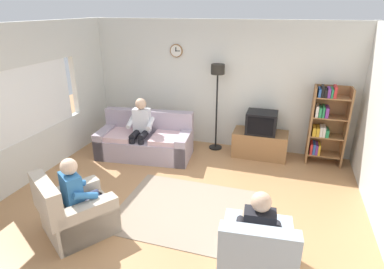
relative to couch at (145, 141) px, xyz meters
name	(u,v)px	position (x,y,z in m)	size (l,w,h in m)	color
ground_plane	(179,206)	(1.29, -1.56, -0.31)	(12.00, 12.00, 0.00)	#B27F51
back_wall_assembly	(219,85)	(1.28, 1.10, 1.04)	(6.20, 0.17, 2.70)	silver
left_wall_assembly	(18,108)	(-1.57, -1.52, 1.03)	(0.12, 5.80, 2.70)	silver
couch	(145,141)	(0.00, 0.00, 0.00)	(1.99, 1.09, 0.90)	#A899A8
tv_stand	(260,144)	(2.28, 0.69, -0.05)	(1.10, 0.56, 0.53)	olive
tv	(262,122)	(2.28, 0.67, 0.44)	(0.60, 0.49, 0.44)	black
bookshelf	(325,123)	(3.49, 0.76, 0.51)	(0.68, 0.36, 1.58)	olive
floor_lamp	(217,84)	(1.32, 0.79, 1.14)	(0.28, 0.28, 1.85)	black
armchair_near_window	(76,213)	(0.14, -2.53, -0.02)	(1.15, 1.18, 0.90)	#BCAD99
armchair_near_bookshelf	(256,256)	(2.59, -2.60, -0.02)	(0.88, 0.95, 0.90)	#9EADBC
area_rug	(190,211)	(1.49, -1.63, -0.31)	(2.20, 1.70, 0.01)	gray
person_on_couch	(140,126)	(-0.04, -0.11, 0.39)	(0.54, 0.57, 1.24)	silver
person_in_left_armchair	(79,191)	(0.19, -2.45, 0.29)	(0.61, 0.64, 1.12)	#3372B2
person_in_right_armchair	(258,228)	(2.58, -2.51, 0.29)	(0.54, 0.56, 1.12)	black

